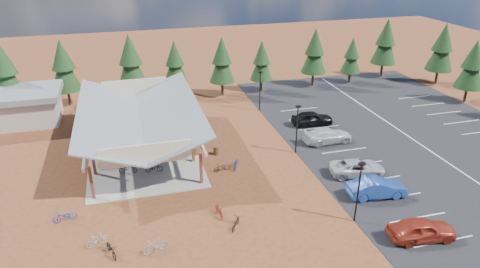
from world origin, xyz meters
TOP-DOWN VIEW (x-y plane):
  - ground at (0.00, 0.00)m, footprint 140.00×140.00m
  - asphalt_lot at (18.50, 3.00)m, footprint 27.00×44.00m
  - concrete_pad at (-10.00, 7.00)m, footprint 10.60×18.60m
  - bike_pavilion at (-10.00, 7.00)m, footprint 11.65×19.40m
  - outbuilding at (-24.00, 18.00)m, footprint 11.00×7.00m
  - lamp_post_0 at (5.00, -10.00)m, footprint 0.50×0.25m
  - lamp_post_1 at (5.00, 2.00)m, footprint 0.50×0.25m
  - lamp_post_2 at (5.00, 14.00)m, footprint 0.50×0.25m
  - trash_bin_0 at (-4.99, 4.18)m, footprint 0.60×0.60m
  - trash_bin_1 at (-2.88, 3.74)m, footprint 0.60×0.60m
  - pine_0 at (-24.84, 21.44)m, footprint 3.87×3.87m
  - pine_1 at (-18.32, 22.59)m, footprint 3.72×3.72m
  - pine_2 at (-10.06, 22.02)m, footprint 3.86×3.86m
  - pine_3 at (-4.29, 22.67)m, footprint 3.28×3.28m
  - pine_4 at (1.85, 21.04)m, footprint 3.49×3.49m
  - pine_5 at (7.52, 21.13)m, footprint 3.12×3.12m
  - pine_6 at (15.61, 21.46)m, footprint 3.64×3.64m
  - pine_7 at (21.55, 21.31)m, footprint 2.93×2.93m
  - pine_8 at (27.93, 22.78)m, footprint 3.87×3.87m
  - pine_12 at (32.35, 9.75)m, footprint 3.57×3.57m
  - pine_13 at (33.71, 17.27)m, footprint 3.87×3.87m
  - bike_0 at (-11.63, 2.10)m, footprint 1.76×0.89m
  - bike_1 at (-13.53, 3.61)m, footprint 1.74×0.61m
  - bike_2 at (-13.22, 9.85)m, footprint 1.58×0.73m
  - bike_3 at (-13.37, 14.80)m, footprint 1.91×1.02m
  - bike_4 at (-9.30, 1.68)m, footprint 1.62×0.66m
  - bike_5 at (-8.50, 4.62)m, footprint 1.72×0.86m
  - bike_6 at (-7.18, 8.87)m, footprint 1.88×1.19m
  - bike_7 at (-7.33, 13.58)m, footprint 1.66×0.62m
  - bike_8 at (-13.18, -9.01)m, footprint 1.22×1.98m
  - bike_9 at (-14.19, -7.69)m, footprint 1.60×1.05m
  - bike_10 at (-16.64, -4.04)m, footprint 1.86×0.94m
  - bike_11 at (-4.98, -6.57)m, footprint 0.67×1.76m
  - bike_12 at (-4.12, -8.37)m, footprint 1.33×1.62m
  - bike_13 at (-10.22, -9.52)m, footprint 1.86×0.97m
  - bike_14 at (-1.70, 0.56)m, footprint 1.29×1.98m
  - bike_15 at (-4.69, 6.64)m, footprint 1.70×1.62m
  - bike_16 at (-3.15, 0.32)m, footprint 1.63×0.84m
  - car_0 at (8.52, -13.25)m, footprint 5.09×2.59m
  - car_1 at (8.46, -7.41)m, footprint 5.17×2.30m
  - car_2 at (8.74, -3.69)m, footprint 5.38×3.14m
  - car_3 at (9.19, 3.29)m, footprint 5.30×2.22m
  - car_4 at (9.51, 8.06)m, footprint 4.93×2.31m

SIDE VIEW (x-z plane):
  - ground at x=0.00m, z-range 0.00..0.00m
  - asphalt_lot at x=18.50m, z-range 0.00..0.04m
  - concrete_pad at x=-10.00m, z-range 0.00..0.10m
  - bike_16 at x=-3.15m, z-range 0.00..0.82m
  - bike_12 at x=-4.12m, z-range 0.00..0.83m
  - trash_bin_0 at x=-4.99m, z-range 0.00..0.90m
  - trash_bin_1 at x=-2.88m, z-range 0.00..0.90m
  - bike_10 at x=-16.64m, z-range 0.00..0.93m
  - bike_9 at x=-14.19m, z-range 0.00..0.94m
  - bike_14 at x=-1.70m, z-range 0.00..0.98m
  - bike_8 at x=-13.18m, z-range 0.00..0.98m
  - bike_2 at x=-13.22m, z-range 0.10..0.90m
  - bike_11 at x=-4.98m, z-range 0.00..1.03m
  - bike_4 at x=-9.30m, z-range 0.10..0.93m
  - bike_13 at x=-10.22m, z-range 0.00..1.08m
  - bike_0 at x=-11.63m, z-range 0.10..0.98m
  - bike_15 at x=-4.69m, z-range 0.00..1.10m
  - bike_6 at x=-7.18m, z-range 0.10..1.03m
  - bike_7 at x=-7.33m, z-range 0.10..1.08m
  - bike_5 at x=-8.50m, z-range 0.10..1.09m
  - bike_1 at x=-13.53m, z-range 0.10..1.13m
  - bike_3 at x=-13.37m, z-range 0.10..1.20m
  - car_2 at x=8.74m, z-range 0.04..1.45m
  - car_3 at x=9.19m, z-range 0.04..1.57m
  - car_4 at x=9.51m, z-range 0.04..1.67m
  - car_1 at x=8.46m, z-range 0.04..1.69m
  - car_0 at x=8.52m, z-range 0.04..1.70m
  - outbuilding at x=-24.00m, z-range 0.08..3.98m
  - lamp_post_0 at x=5.00m, z-range 0.41..5.55m
  - lamp_post_1 at x=5.00m, z-range 0.41..5.55m
  - lamp_post_2 at x=5.00m, z-range 0.41..5.55m
  - bike_pavilion at x=-10.00m, z-range 1.34..6.31m
  - pine_7 at x=21.55m, z-range 0.75..7.58m
  - pine_5 at x=7.52m, z-range 0.80..8.07m
  - pine_3 at x=-4.29m, z-range 0.84..8.48m
  - pine_4 at x=1.85m, z-range 0.90..9.02m
  - pine_12 at x=32.35m, z-range 0.92..9.24m
  - pine_6 at x=15.61m, z-range 0.94..9.43m
  - pine_1 at x=-18.32m, z-range 0.96..9.62m
  - pine_2 at x=-10.06m, z-range 1.00..9.99m
  - pine_0 at x=-24.84m, z-range 1.00..10.01m
  - pine_13 at x=33.71m, z-range 1.00..10.02m
  - pine_8 at x=27.93m, z-range 1.00..10.02m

